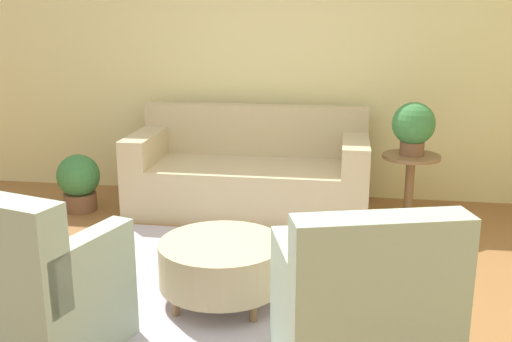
# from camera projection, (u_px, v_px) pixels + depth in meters

# --- Properties ---
(ground_plane) EXTENTS (16.00, 16.00, 0.00)m
(ground_plane) POSITION_uv_depth(u_px,v_px,m) (222.00, 298.00, 4.05)
(ground_plane) COLOR #996638
(wall_back) EXTENTS (8.88, 0.12, 2.80)m
(wall_back) POSITION_uv_depth(u_px,v_px,m) (270.00, 59.00, 6.06)
(wall_back) COLOR beige
(wall_back) RESTS_ON ground_plane
(rug) EXTENTS (2.81, 2.53, 0.01)m
(rug) POSITION_uv_depth(u_px,v_px,m) (222.00, 297.00, 4.04)
(rug) COLOR #BCB2C1
(rug) RESTS_ON ground_plane
(couch) EXTENTS (2.23, 0.99, 0.97)m
(couch) POSITION_uv_depth(u_px,v_px,m) (250.00, 175.00, 5.75)
(couch) COLOR #C6B289
(couch) RESTS_ON ground_plane
(armchair_left) EXTENTS (1.00, 0.92, 0.98)m
(armchair_left) POSITION_uv_depth(u_px,v_px,m) (29.00, 291.00, 3.31)
(armchair_left) COLOR #9EB29E
(armchair_left) RESTS_ON rug
(armchair_right) EXTENTS (1.00, 0.92, 0.98)m
(armchair_right) POSITION_uv_depth(u_px,v_px,m) (363.00, 315.00, 3.04)
(armchair_right) COLOR #9EB29E
(armchair_right) RESTS_ON rug
(ottoman_table) EXTENTS (0.83, 0.83, 0.41)m
(ottoman_table) POSITION_uv_depth(u_px,v_px,m) (222.00, 263.00, 3.93)
(ottoman_table) COLOR #C6B289
(ottoman_table) RESTS_ON rug
(side_table) EXTENTS (0.51, 0.51, 0.64)m
(side_table) POSITION_uv_depth(u_px,v_px,m) (410.00, 177.00, 5.36)
(side_table) COLOR olive
(side_table) RESTS_ON ground_plane
(potted_plant_on_side_table) EXTENTS (0.38, 0.38, 0.47)m
(potted_plant_on_side_table) POSITION_uv_depth(u_px,v_px,m) (413.00, 126.00, 5.24)
(potted_plant_on_side_table) COLOR brown
(potted_plant_on_side_table) RESTS_ON side_table
(potted_plant_floor) EXTENTS (0.41, 0.41, 0.55)m
(potted_plant_floor) POSITION_uv_depth(u_px,v_px,m) (79.00, 181.00, 5.74)
(potted_plant_floor) COLOR brown
(potted_plant_floor) RESTS_ON ground_plane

